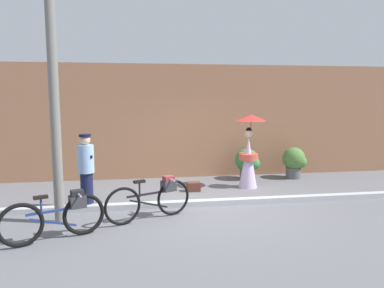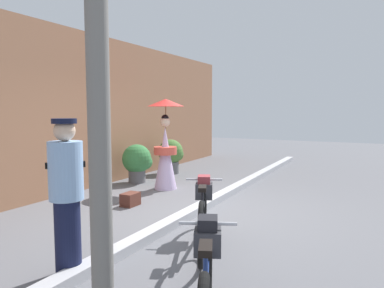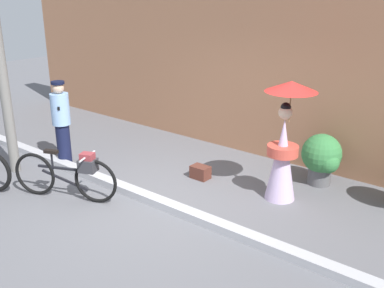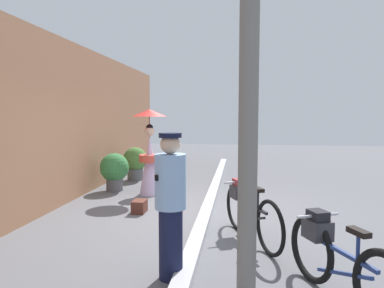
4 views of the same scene
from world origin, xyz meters
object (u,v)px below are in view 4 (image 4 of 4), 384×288
at_px(backpack_on_pavement, 140,206).
at_px(utility_pole, 249,47).
at_px(person_with_parasol, 150,152).
at_px(bicycle_far_side, 338,259).
at_px(person_officer, 171,202).
at_px(potted_plant_small, 115,170).
at_px(bicycle_near_officer, 249,209).
at_px(potted_plant_by_door, 136,162).

distance_m(backpack_on_pavement, utility_pole, 4.12).
bearing_deg(backpack_on_pavement, person_with_parasol, 7.30).
xyz_separation_m(bicycle_far_side, person_officer, (0.26, 1.67, 0.43)).
bearing_deg(bicycle_far_side, potted_plant_small, 40.69).
xyz_separation_m(bicycle_near_officer, potted_plant_small, (2.86, 3.05, 0.06)).
distance_m(bicycle_far_side, utility_pole, 2.17).
xyz_separation_m(bicycle_far_side, utility_pole, (-0.15, 0.87, 1.98)).
relative_size(bicycle_far_side, backpack_on_pavement, 4.92).
xyz_separation_m(bicycle_near_officer, utility_pole, (-1.77, 0.07, 1.97)).
relative_size(bicycle_far_side, person_officer, 1.00).
height_order(bicycle_far_side, potted_plant_small, potted_plant_small).
xyz_separation_m(person_with_parasol, utility_pole, (-4.36, -2.07, 1.44)).
xyz_separation_m(bicycle_near_officer, backpack_on_pavement, (1.10, 1.94, -0.31)).
relative_size(potted_plant_by_door, potted_plant_small, 1.02).
bearing_deg(backpack_on_pavement, bicycle_near_officer, -119.61).
relative_size(bicycle_far_side, potted_plant_small, 1.80).
relative_size(person_with_parasol, backpack_on_pavement, 5.87).
bearing_deg(backpack_on_pavement, person_officer, -156.57).
bearing_deg(potted_plant_by_door, person_with_parasol, -153.26).
bearing_deg(person_officer, person_with_parasol, 17.66).
height_order(bicycle_near_officer, utility_pole, utility_pole).
relative_size(person_officer, potted_plant_small, 1.79).
xyz_separation_m(potted_plant_small, utility_pole, (-4.63, -2.98, 1.90)).
relative_size(bicycle_near_officer, person_with_parasol, 0.87).
relative_size(person_officer, potted_plant_by_door, 1.76).
distance_m(bicycle_far_side, person_with_parasol, 5.16).
height_order(bicycle_far_side, person_officer, person_officer).
height_order(person_with_parasol, backpack_on_pavement, person_with_parasol).
bearing_deg(utility_pole, bicycle_far_side, -80.24).
distance_m(person_with_parasol, potted_plant_by_door, 1.91).
xyz_separation_m(backpack_on_pavement, utility_pole, (-2.87, -1.88, 2.28)).
bearing_deg(person_with_parasol, bicycle_far_side, -145.14).
bearing_deg(person_officer, backpack_on_pavement, 23.43).
height_order(potted_plant_small, utility_pole, utility_pole).
bearing_deg(bicycle_far_side, bicycle_near_officer, 26.36).
height_order(bicycle_far_side, potted_plant_by_door, potted_plant_by_door).
xyz_separation_m(bicycle_near_officer, person_with_parasol, (2.60, 2.13, 0.52)).
xyz_separation_m(potted_plant_small, backpack_on_pavement, (-1.76, -1.11, -0.38)).
bearing_deg(person_with_parasol, bicycle_near_officer, -140.59).
relative_size(person_officer, utility_pole, 0.33).
height_order(person_officer, backpack_on_pavement, person_officer).
height_order(person_officer, utility_pole, utility_pole).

